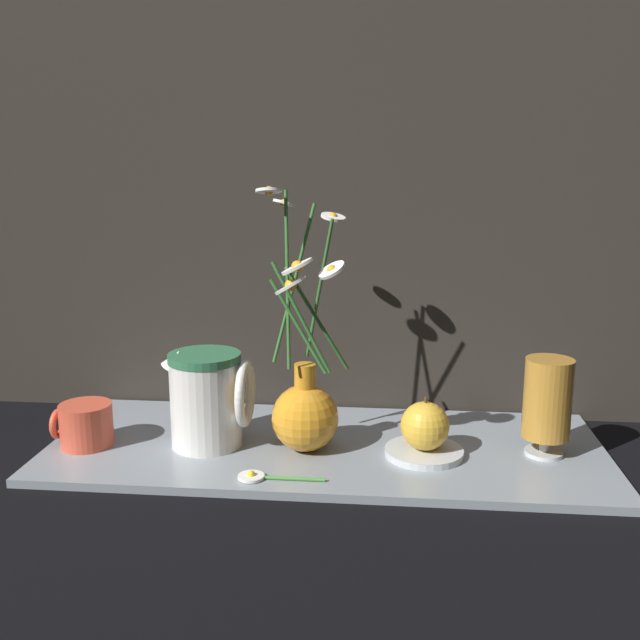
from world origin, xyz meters
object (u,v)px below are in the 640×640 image
object	(u,v)px
vase_with_flowers	(305,405)
ceramic_pitcher	(208,396)
yellow_mug	(85,425)
tea_glass	(547,400)
orange_fruit	(425,426)

from	to	relation	value
vase_with_flowers	ceramic_pitcher	xyz separation A→B (m)	(-0.14, 0.01, 0.01)
yellow_mug	vase_with_flowers	bearing A→B (deg)	2.31
ceramic_pitcher	vase_with_flowers	bearing A→B (deg)	-2.58
tea_glass	yellow_mug	bearing A→B (deg)	-177.45
vase_with_flowers	yellow_mug	size ratio (longest dim) A/B	4.37
ceramic_pitcher	orange_fruit	bearing A→B (deg)	-1.76
vase_with_flowers	ceramic_pitcher	distance (m)	0.15
vase_with_flowers	orange_fruit	size ratio (longest dim) A/B	4.89
vase_with_flowers	yellow_mug	world-z (taller)	vase_with_flowers
yellow_mug	ceramic_pitcher	world-z (taller)	ceramic_pitcher
ceramic_pitcher	orange_fruit	distance (m)	0.32
yellow_mug	tea_glass	world-z (taller)	tea_glass
tea_glass	orange_fruit	size ratio (longest dim) A/B	1.83
tea_glass	orange_fruit	xyz separation A→B (m)	(-0.17, -0.02, -0.04)
yellow_mug	orange_fruit	bearing A→B (deg)	1.14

